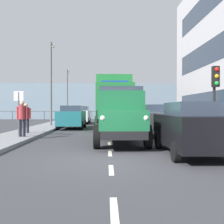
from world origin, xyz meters
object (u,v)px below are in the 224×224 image
(car_black_kerbside_near, at_px, (192,127))
(lamp_post_promenade, at_px, (51,76))
(truck_vintage_green, at_px, (121,116))
(car_maroon_kerbside_2, at_px, (145,117))
(pedestrian_near_railing, at_px, (22,115))
(car_silver_kerbside_1, at_px, (157,120))
(lorry_cargo_green, at_px, (114,101))
(lamp_post_far, at_px, (67,90))
(car_navy_kerbside_3, at_px, (136,115))
(car_white_oppositeside_1, at_px, (81,115))
(pedestrian_in_dark_coat, at_px, (26,116))
(street_sign, at_px, (19,105))
(traffic_light_near, at_px, (215,87))
(car_teal_oppositeside_0, at_px, (72,117))

(car_black_kerbside_near, height_order, lamp_post_promenade, lamp_post_promenade)
(truck_vintage_green, relative_size, car_maroon_kerbside_2, 1.47)
(pedestrian_near_railing, bearing_deg, car_silver_kerbside_1, -166.64)
(lorry_cargo_green, height_order, car_silver_kerbside_1, lorry_cargo_green)
(lamp_post_far, bearing_deg, car_maroon_kerbside_2, 120.96)
(car_black_kerbside_near, relative_size, lamp_post_promenade, 0.61)
(lorry_cargo_green, bearing_deg, lamp_post_far, -66.29)
(pedestrian_near_railing, distance_m, lamp_post_far, 19.16)
(car_navy_kerbside_3, bearing_deg, car_white_oppositeside_1, -14.47)
(car_silver_kerbside_1, bearing_deg, lamp_post_promenade, -44.24)
(car_maroon_kerbside_2, bearing_deg, lamp_post_promenade, -17.38)
(car_maroon_kerbside_2, relative_size, lamp_post_far, 0.64)
(pedestrian_in_dark_coat, distance_m, street_sign, 1.29)
(pedestrian_in_dark_coat, xyz_separation_m, traffic_light_near, (-9.19, 3.33, 1.35))
(car_maroon_kerbside_2, height_order, traffic_light_near, traffic_light_near)
(lamp_post_promenade, relative_size, street_sign, 2.99)
(lorry_cargo_green, xyz_separation_m, street_sign, (5.01, 6.41, -0.39))
(lorry_cargo_green, relative_size, car_teal_oppositeside_0, 2.04)
(car_black_kerbside_near, xyz_separation_m, pedestrian_near_railing, (6.91, -4.26, 0.28))
(lorry_cargo_green, distance_m, pedestrian_in_dark_coat, 7.30)
(pedestrian_in_dark_coat, bearing_deg, car_white_oppositeside_1, -99.30)
(car_white_oppositeside_1, height_order, lamp_post_promenade, lamp_post_promenade)
(car_silver_kerbside_1, distance_m, lamp_post_promenade, 10.70)
(car_silver_kerbside_1, xyz_separation_m, lamp_post_far, (7.51, -17.34, 2.86))
(pedestrian_near_railing, bearing_deg, pedestrian_in_dark_coat, -78.81)
(traffic_light_near, bearing_deg, car_maroon_kerbside_2, -76.50)
(traffic_light_near, bearing_deg, lamp_post_promenade, -48.04)
(car_maroon_kerbside_2, relative_size, car_teal_oppositeside_0, 0.96)
(truck_vintage_green, distance_m, car_maroon_kerbside_2, 8.39)
(car_silver_kerbside_1, distance_m, traffic_light_near, 4.00)
(lamp_post_promenade, bearing_deg, pedestrian_in_dark_coat, 90.24)
(truck_vintage_green, height_order, car_maroon_kerbside_2, truck_vintage_green)
(lamp_post_far, xyz_separation_m, street_sign, (-0.21, 18.31, -2.07))
(street_sign, bearing_deg, truck_vintage_green, 155.68)
(car_navy_kerbside_3, distance_m, pedestrian_near_railing, 13.80)
(street_sign, bearing_deg, lamp_post_far, -89.33)
(car_white_oppositeside_1, height_order, street_sign, street_sign)
(car_navy_kerbside_3, bearing_deg, traffic_light_near, 98.10)
(car_maroon_kerbside_2, bearing_deg, car_white_oppositeside_1, -51.87)
(lorry_cargo_green, distance_m, traffic_light_near, 9.55)
(truck_vintage_green, distance_m, car_navy_kerbside_3, 13.75)
(lorry_cargo_green, xyz_separation_m, pedestrian_in_dark_coat, (5.00, 5.24, -0.95))
(car_teal_oppositeside_0, distance_m, car_white_oppositeside_1, 6.44)
(car_white_oppositeside_1, xyz_separation_m, street_sign, (1.90, 12.67, 0.79))
(lorry_cargo_green, distance_m, street_sign, 8.15)
(car_teal_oppositeside_0, relative_size, street_sign, 1.78)
(car_silver_kerbside_1, bearing_deg, car_maroon_kerbside_2, -90.00)
(lorry_cargo_green, bearing_deg, truck_vintage_green, 90.42)
(car_white_oppositeside_1, relative_size, traffic_light_near, 1.30)
(car_silver_kerbside_1, bearing_deg, lamp_post_far, -66.59)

